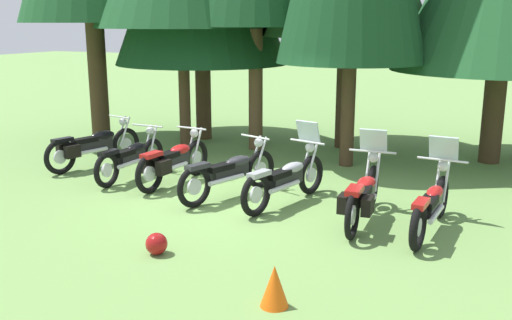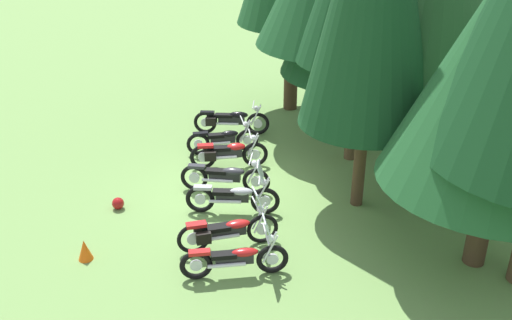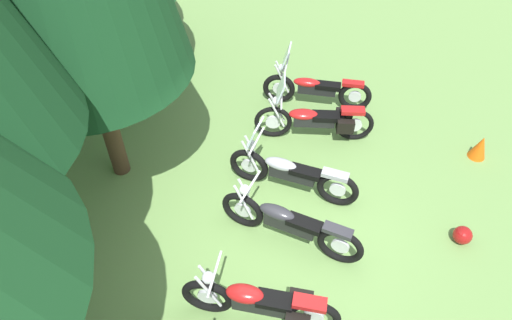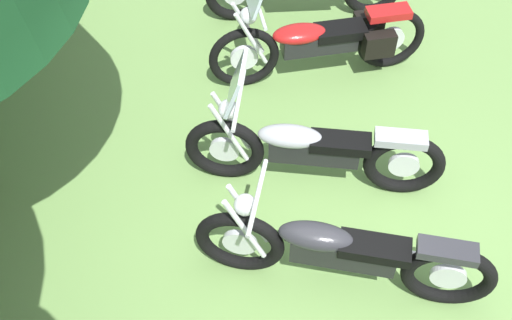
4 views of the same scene
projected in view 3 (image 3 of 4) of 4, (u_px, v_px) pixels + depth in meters
The scene contains 8 objects.
ground_plane at pixel (281, 242), 7.44m from camera, with size 80.00×80.00×0.00m, color #6B934C.
motorcycle_2 at pixel (262, 303), 6.21m from camera, with size 0.73×2.19×1.02m.
motorcycle_3 at pixel (289, 223), 7.15m from camera, with size 1.01×2.24×1.01m.
motorcycle_4 at pixel (291, 172), 7.89m from camera, with size 0.88×2.24×1.37m.
motorcycle_5 at pixel (316, 119), 8.85m from camera, with size 0.76×2.29×1.37m.
motorcycle_6 at pixel (315, 88), 9.59m from camera, with size 0.77×2.26×1.35m.
traffic_cone at pixel (480, 147), 8.64m from camera, with size 0.32×0.32×0.48m, color #EA590F.
dropped_helmet at pixel (463, 235), 7.36m from camera, with size 0.30×0.30×0.30m, color maroon.
Camera 3 is at (-4.30, 0.04, 6.23)m, focal length 32.68 mm.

